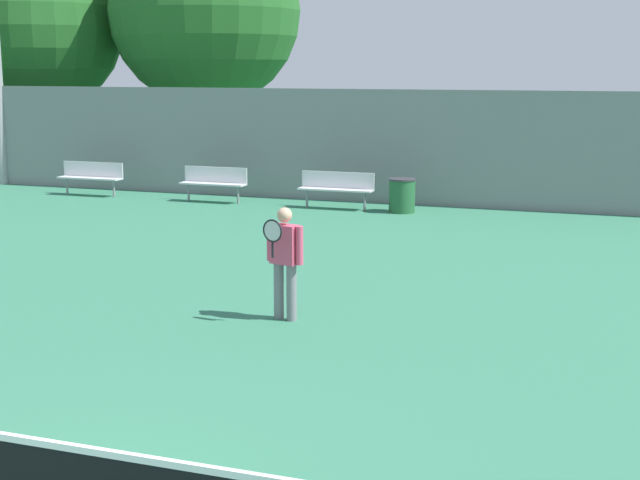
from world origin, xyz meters
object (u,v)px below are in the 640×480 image
tennis_player (285,257)px  bench_courtside_near (337,186)px  trash_bin (402,195)px  bench_adjacent_court (214,180)px  bench_courtside_far (91,174)px  tree_green_tall (205,11)px  tree_green_broad (42,28)px

tennis_player → bench_courtside_near: tennis_player is taller
tennis_player → trash_bin: 9.58m
trash_bin → bench_adjacent_court: bearing=179.5°
tennis_player → bench_courtside_far: 13.43m
bench_courtside_near → bench_courtside_far: same height
bench_courtside_near → bench_adjacent_court: size_ratio=1.06×
bench_courtside_far → tree_green_tall: 7.05m
tennis_player → bench_adjacent_court: 11.16m
tennis_player → bench_courtside_near: size_ratio=0.84×
tennis_player → bench_courtside_near: bearing=118.3°
bench_courtside_near → tree_green_broad: (-11.57, 4.42, 4.09)m
tennis_player → tree_green_broad: 20.13m
bench_adjacent_court → tree_green_broad: bearing=151.8°
bench_adjacent_court → trash_bin: bench_adjacent_court is taller
bench_courtside_near → bench_adjacent_court: same height
tennis_player → bench_courtside_near: (-2.39, 9.58, -0.32)m
bench_courtside_near → bench_adjacent_court: 3.32m
tennis_player → tree_green_tall: 17.64m
bench_courtside_near → bench_courtside_far: 7.01m
bench_courtside_far → tree_green_tall: tree_green_tall is taller
bench_courtside_far → bench_courtside_near: bearing=0.0°
bench_courtside_near → bench_adjacent_court: (-3.32, -0.00, -0.00)m
bench_courtside_far → tree_green_broad: (-4.56, 4.42, 4.09)m
bench_adjacent_court → tree_green_broad: tree_green_broad is taller
bench_courtside_near → tree_green_tall: (-6.09, 5.29, 4.57)m
trash_bin → tree_green_broad: (-13.23, 4.46, 4.25)m
tennis_player → bench_adjacent_court: tennis_player is taller
bench_adjacent_court → tree_green_broad: (-8.24, 4.42, 4.09)m
tennis_player → bench_courtside_near: 9.88m
tree_green_broad → tree_green_tall: bearing=9.0°
bench_courtside_near → trash_bin: 1.67m
tennis_player → trash_bin: tennis_player is taller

